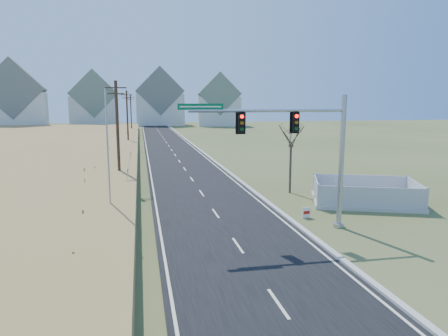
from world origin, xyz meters
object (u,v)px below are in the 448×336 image
(open_sign, at_px, (306,212))
(bare_tree, at_px, (291,134))
(traffic_signal_mast, at_px, (310,149))
(flagpole, at_px, (109,172))
(fence_enclosure, at_px, (365,199))

(open_sign, xyz_separation_m, bare_tree, (1.60, 6.97, 4.35))
(traffic_signal_mast, distance_m, flagpole, 11.65)
(fence_enclosure, relative_size, flagpole, 1.07)
(traffic_signal_mast, bearing_deg, open_sign, 69.83)
(traffic_signal_mast, bearing_deg, flagpole, 164.69)
(traffic_signal_mast, relative_size, bare_tree, 1.63)
(fence_enclosure, distance_m, flagpole, 17.80)
(fence_enclosure, bearing_deg, flagpole, -154.28)
(open_sign, distance_m, bare_tree, 8.37)
(flagpole, distance_m, bare_tree, 14.73)
(flagpole, relative_size, bare_tree, 1.36)
(traffic_signal_mast, xyz_separation_m, open_sign, (0.80, 2.04, -4.26))
(bare_tree, bearing_deg, fence_enclosure, -46.77)
(open_sign, bearing_deg, fence_enclosure, 15.78)
(traffic_signal_mast, xyz_separation_m, flagpole, (-11.08, 3.27, -1.45))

